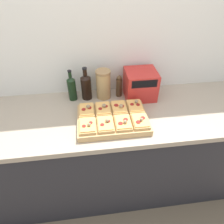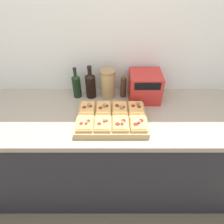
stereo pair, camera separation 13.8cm
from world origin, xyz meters
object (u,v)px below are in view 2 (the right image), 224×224
object	(u,v)px
grain_jar_tall	(108,84)
pepper_mill	(124,87)
cutting_board	(112,119)
toaster_oven	(145,86)
olive_oil_bottle	(77,85)
wine_bottle	(91,85)

from	to	relation	value
grain_jar_tall	pepper_mill	xyz separation A→B (m)	(0.12, 0.00, -0.03)
cutting_board	grain_jar_tall	world-z (taller)	grain_jar_tall
cutting_board	toaster_oven	world-z (taller)	toaster_oven
grain_jar_tall	toaster_oven	bearing A→B (deg)	-5.69
toaster_oven	olive_oil_bottle	bearing A→B (deg)	176.92
grain_jar_tall	olive_oil_bottle	bearing A→B (deg)	180.00
cutting_board	grain_jar_tall	xyz separation A→B (m)	(-0.03, 0.31, 0.09)
wine_bottle	toaster_oven	bearing A→B (deg)	-3.89
wine_bottle	grain_jar_tall	size ratio (longest dim) A/B	1.15
olive_oil_bottle	toaster_oven	bearing A→B (deg)	-3.08
toaster_oven	wine_bottle	bearing A→B (deg)	176.11
cutting_board	wine_bottle	xyz separation A→B (m)	(-0.17, 0.31, 0.09)
olive_oil_bottle	pepper_mill	distance (m)	0.37
olive_oil_bottle	toaster_oven	distance (m)	0.54
cutting_board	olive_oil_bottle	world-z (taller)	olive_oil_bottle
wine_bottle	pepper_mill	bearing A→B (deg)	-0.00
toaster_oven	grain_jar_tall	bearing A→B (deg)	174.31
cutting_board	wine_bottle	bearing A→B (deg)	117.88
pepper_mill	grain_jar_tall	bearing A→B (deg)	180.00
wine_bottle	pepper_mill	world-z (taller)	wine_bottle
olive_oil_bottle	toaster_oven	size ratio (longest dim) A/B	0.96
pepper_mill	cutting_board	bearing A→B (deg)	-106.41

